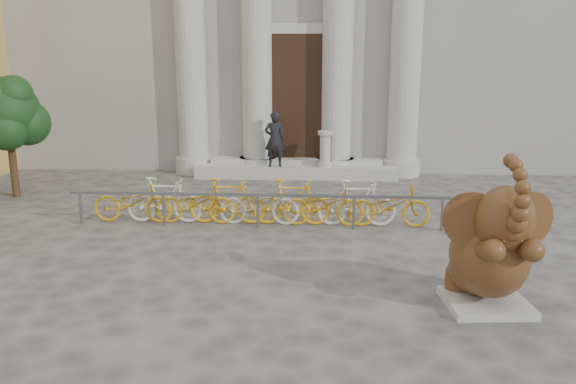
# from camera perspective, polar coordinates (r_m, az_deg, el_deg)

# --- Properties ---
(ground) EXTENTS (80.00, 80.00, 0.00)m
(ground) POSITION_cam_1_polar(r_m,az_deg,el_deg) (8.09, -2.57, -11.82)
(ground) COLOR #474442
(ground) RESTS_ON ground
(entrance_steps) EXTENTS (6.00, 1.20, 0.36)m
(entrance_steps) POSITION_cam_1_polar(r_m,az_deg,el_deg) (17.02, 0.81, 2.22)
(entrance_steps) COLOR #A8A59E
(entrance_steps) RESTS_ON ground
(elephant_statue) EXTENTS (1.51, 1.72, 2.26)m
(elephant_statue) POSITION_cam_1_polar(r_m,az_deg,el_deg) (8.33, 19.93, -5.80)
(elephant_statue) COLOR #A8A59E
(elephant_statue) RESTS_ON ground
(bike_rack) EXTENTS (8.00, 0.53, 1.00)m
(bike_rack) POSITION_cam_1_polar(r_m,az_deg,el_deg) (11.94, -2.96, -0.97)
(bike_rack) COLOR slate
(bike_rack) RESTS_ON ground
(tree) EXTENTS (1.78, 1.62, 3.09)m
(tree) POSITION_cam_1_polar(r_m,az_deg,el_deg) (15.73, -26.54, 7.20)
(tree) COLOR #332114
(tree) RESTS_ON ground
(pedestrian) EXTENTS (0.62, 0.43, 1.62)m
(pedestrian) POSITION_cam_1_polar(r_m,az_deg,el_deg) (16.55, -1.37, 5.38)
(pedestrian) COLOR black
(pedestrian) RESTS_ON entrance_steps
(balustrade_post) EXTENTS (0.43, 0.43, 1.06)m
(balustrade_post) POSITION_cam_1_polar(r_m,az_deg,el_deg) (16.59, 3.78, 4.24)
(balustrade_post) COLOR #A8A59E
(balustrade_post) RESTS_ON entrance_steps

